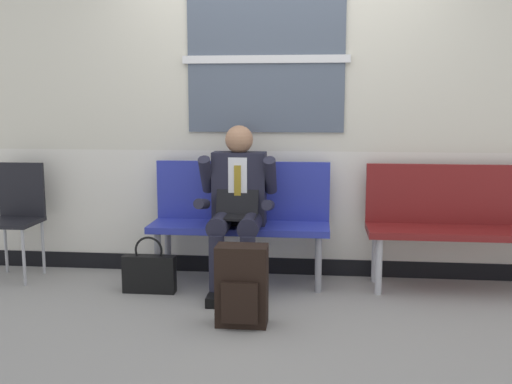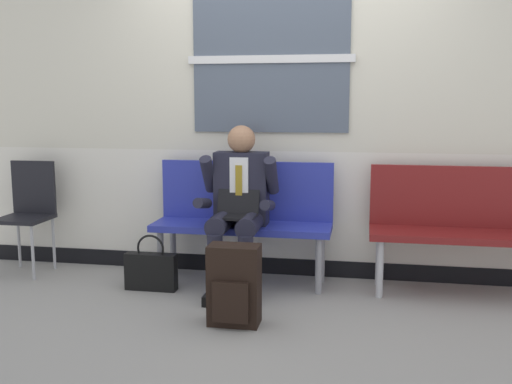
% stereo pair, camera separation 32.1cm
% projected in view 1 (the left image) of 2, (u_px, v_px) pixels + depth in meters
% --- Properties ---
extents(ground_plane, '(18.00, 18.00, 0.00)m').
position_uv_depth(ground_plane, '(275.00, 296.00, 4.27)').
color(ground_plane, gray).
extents(station_wall, '(5.17, 0.17, 2.87)m').
position_uv_depth(station_wall, '(282.00, 97.00, 4.66)').
color(station_wall, beige).
rests_on(station_wall, ground).
extents(bench_with_person, '(1.37, 0.42, 0.93)m').
position_uv_depth(bench_with_person, '(241.00, 213.00, 4.56)').
color(bench_with_person, '#28339E').
rests_on(bench_with_person, ground).
extents(bench_empty, '(1.31, 0.42, 0.93)m').
position_uv_depth(bench_empty, '(456.00, 218.00, 4.39)').
color(bench_empty, maroon).
rests_on(bench_empty, ground).
extents(person_seated, '(0.57, 0.70, 1.22)m').
position_uv_depth(person_seated, '(237.00, 204.00, 4.35)').
color(person_seated, '#1E1E2D').
rests_on(person_seated, ground).
extents(backpack, '(0.32, 0.22, 0.51)m').
position_uv_depth(backpack, '(242.00, 286.00, 3.69)').
color(backpack, black).
rests_on(backpack, ground).
extents(handbag, '(0.39, 0.10, 0.42)m').
position_uv_depth(handbag, '(149.00, 273.00, 4.33)').
color(handbag, black).
rests_on(handbag, ground).
extents(folding_chair, '(0.38, 0.38, 0.91)m').
position_uv_depth(folding_chair, '(17.00, 209.00, 4.69)').
color(folding_chair, black).
rests_on(folding_chair, ground).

